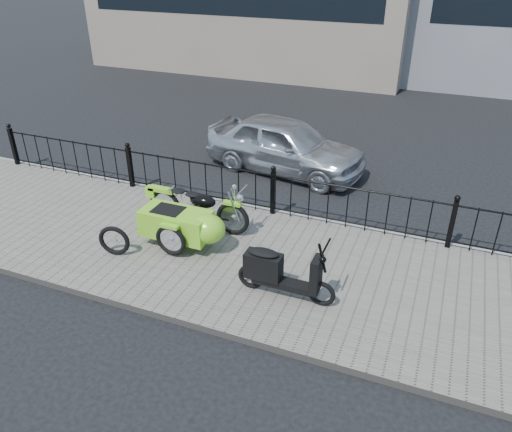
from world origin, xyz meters
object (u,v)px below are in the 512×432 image
at_px(sedan_car, 285,145).
at_px(spare_tire, 114,241).
at_px(motorcycle_sidecar, 188,221).
at_px(scooter, 279,272).

bearing_deg(sedan_car, spare_tire, 172.52).
bearing_deg(motorcycle_sidecar, sedan_car, 83.83).
xyz_separation_m(spare_tire, sedan_car, (1.51, 5.01, 0.28)).
bearing_deg(motorcycle_sidecar, spare_tire, -141.33).
distance_m(spare_tire, sedan_car, 5.24).
distance_m(motorcycle_sidecar, scooter, 2.25).
relative_size(motorcycle_sidecar, sedan_car, 0.56).
bearing_deg(sedan_car, scooter, -152.51).
relative_size(motorcycle_sidecar, spare_tire, 3.88).
xyz_separation_m(motorcycle_sidecar, scooter, (2.09, -0.84, -0.04)).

